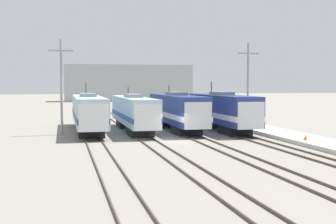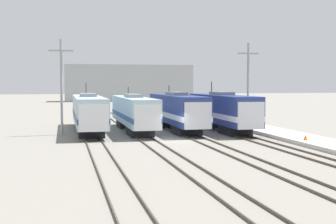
% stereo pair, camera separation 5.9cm
% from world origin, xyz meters
% --- Properties ---
extents(ground_plane, '(400.00, 400.00, 0.00)m').
position_xyz_m(ground_plane, '(0.00, 0.00, 0.00)').
color(ground_plane, gray).
extents(rail_pair_far_left, '(1.50, 120.00, 0.15)m').
position_xyz_m(rail_pair_far_left, '(-7.40, 0.00, 0.07)').
color(rail_pair_far_left, '#4C4238').
rests_on(rail_pair_far_left, ground_plane).
extents(rail_pair_center_left, '(1.51, 120.00, 0.15)m').
position_xyz_m(rail_pair_center_left, '(-2.47, 0.00, 0.07)').
color(rail_pair_center_left, '#4C4238').
rests_on(rail_pair_center_left, ground_plane).
extents(rail_pair_center_right, '(1.51, 120.00, 0.15)m').
position_xyz_m(rail_pair_center_right, '(2.47, 0.00, 0.07)').
color(rail_pair_center_right, '#4C4238').
rests_on(rail_pair_center_right, ground_plane).
extents(rail_pair_far_right, '(1.50, 120.00, 0.15)m').
position_xyz_m(rail_pair_far_right, '(7.40, 0.00, 0.07)').
color(rail_pair_far_right, '#4C4238').
rests_on(rail_pair_far_right, ground_plane).
extents(locomotive_far_left, '(3.01, 19.83, 5.43)m').
position_xyz_m(locomotive_far_left, '(-7.40, 9.62, 2.19)').
color(locomotive_far_left, '#232326').
rests_on(locomotive_far_left, ground_plane).
extents(locomotive_center_left, '(2.82, 18.48, 4.94)m').
position_xyz_m(locomotive_center_left, '(-2.47, 8.72, 2.14)').
color(locomotive_center_left, '#232326').
rests_on(locomotive_center_left, ground_plane).
extents(locomotive_center_right, '(2.98, 17.58, 5.15)m').
position_xyz_m(locomotive_center_right, '(2.47, 8.68, 2.24)').
color(locomotive_center_right, black).
rests_on(locomotive_center_right, ground_plane).
extents(locomotive_far_right, '(2.97, 17.11, 5.58)m').
position_xyz_m(locomotive_far_right, '(7.40, 7.21, 2.26)').
color(locomotive_far_right, black).
rests_on(locomotive_far_right, ground_plane).
extents(catenary_tower_left, '(2.49, 0.26, 9.91)m').
position_xyz_m(catenary_tower_left, '(-10.25, 7.27, 5.29)').
color(catenary_tower_left, gray).
rests_on(catenary_tower_left, ground_plane).
extents(catenary_tower_right, '(2.49, 0.26, 9.91)m').
position_xyz_m(catenary_tower_right, '(10.34, 7.27, 5.29)').
color(catenary_tower_right, gray).
rests_on(catenary_tower_right, ground_plane).
extents(platform, '(4.00, 120.00, 0.36)m').
position_xyz_m(platform, '(11.70, 0.00, 0.18)').
color(platform, beige).
rests_on(platform, ground_plane).
extents(traffic_cone, '(0.40, 0.40, 0.45)m').
position_xyz_m(traffic_cone, '(10.68, -5.17, 0.59)').
color(traffic_cone, orange).
rests_on(traffic_cone, platform).
extents(depot_building, '(38.32, 9.91, 10.97)m').
position_xyz_m(depot_building, '(9.45, 100.13, 5.49)').
color(depot_building, '#9EA3A8').
rests_on(depot_building, ground_plane).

